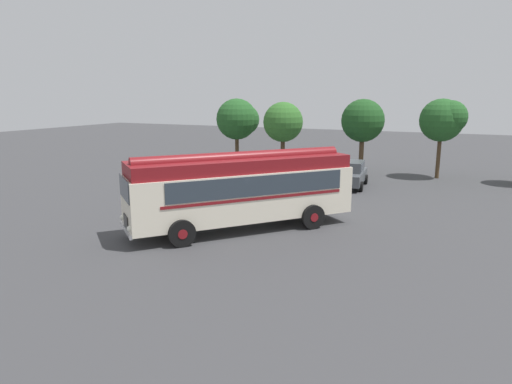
% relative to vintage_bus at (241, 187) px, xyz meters
% --- Properties ---
extents(ground_plane, '(120.00, 120.00, 0.00)m').
position_rel_vintage_bus_xyz_m(ground_plane, '(-0.37, 0.17, -1.89)').
color(ground_plane, '#3D3D3F').
extents(vintage_bus, '(8.39, 9.27, 3.49)m').
position_rel_vintage_bus_xyz_m(vintage_bus, '(0.00, 0.00, 0.00)').
color(vintage_bus, silver).
rests_on(vintage_bus, ground).
extents(car_near_left, '(2.33, 4.37, 1.66)m').
position_rel_vintage_bus_xyz_m(car_near_left, '(-1.08, 11.49, -1.05)').
color(car_near_left, navy).
rests_on(car_near_left, ground).
extents(car_mid_left, '(2.27, 4.35, 1.66)m').
position_rel_vintage_bus_xyz_m(car_mid_left, '(2.05, 11.61, -1.05)').
color(car_mid_left, '#4C5156').
rests_on(car_mid_left, ground).
extents(tree_far_left, '(3.62, 3.52, 5.60)m').
position_rel_vintage_bus_xyz_m(tree_far_left, '(-9.34, 17.89, 1.92)').
color(tree_far_left, '#4C3823').
rests_on(tree_far_left, ground).
extents(tree_left_of_centre, '(3.19, 3.19, 5.36)m').
position_rel_vintage_bus_xyz_m(tree_left_of_centre, '(-4.75, 16.82, 1.95)').
color(tree_left_of_centre, '#4C3823').
rests_on(tree_left_of_centre, ground).
extents(tree_centre, '(3.16, 3.16, 5.61)m').
position_rel_vintage_bus_xyz_m(tree_centre, '(1.64, 16.62, 2.04)').
color(tree_centre, '#4C3823').
rests_on(tree_centre, ground).
extents(tree_right_of_centre, '(3.22, 3.02, 5.65)m').
position_rel_vintage_bus_xyz_m(tree_right_of_centre, '(7.14, 17.36, 2.31)').
color(tree_right_of_centre, '#4C3823').
rests_on(tree_right_of_centre, ground).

